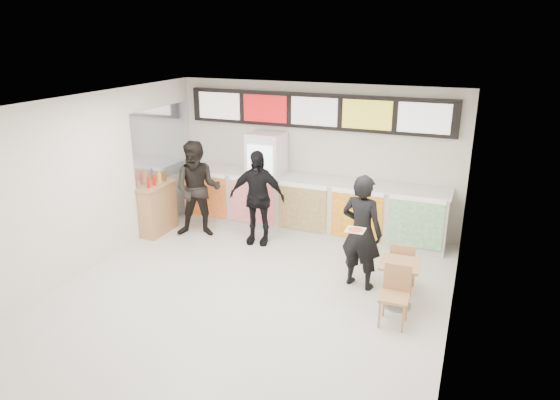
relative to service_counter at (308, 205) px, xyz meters
The scene contains 15 objects.
floor 3.15m from the service_counter, 90.00° to the right, with size 7.00×7.00×0.00m, color beige.
ceiling 3.93m from the service_counter, 90.00° to the right, with size 7.00×7.00×0.00m, color white.
wall_back 1.01m from the service_counter, 90.00° to the left, with size 6.00×6.00×0.00m, color silver.
wall_left 4.41m from the service_counter, 134.13° to the right, with size 7.00×7.00×0.00m, color silver.
wall_right 4.41m from the service_counter, 45.87° to the right, with size 7.00×7.00×0.00m, color silver.
service_counter is the anchor object (origin of this frame).
menu_board 1.90m from the service_counter, 90.00° to the left, with size 5.50×0.14×0.70m.
drinks_fridge 1.03m from the service_counter, behind, with size 0.70×0.67×2.00m.
mirror_panel 3.28m from the service_counter, 167.87° to the right, with size 0.01×2.00×1.50m, color #B2B7BF.
customer_main 2.49m from the service_counter, 51.23° to the right, with size 0.69×0.45×1.89m, color black.
customer_left 2.26m from the service_counter, 152.65° to the right, with size 0.95×0.74×1.95m, color black.
customer_mid 1.22m from the service_counter, 128.73° to the right, with size 1.09×0.45×1.85m, color black.
pizza_slice 2.88m from the service_counter, 56.96° to the right, with size 0.36×0.36×0.02m.
cafe_table 3.23m from the service_counter, 46.31° to the right, with size 0.60×1.48×0.86m.
condiment_ledge 3.07m from the service_counter, 156.66° to the right, with size 0.37×0.92×1.23m.
Camera 1 is at (3.06, -6.09, 3.98)m, focal length 32.00 mm.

